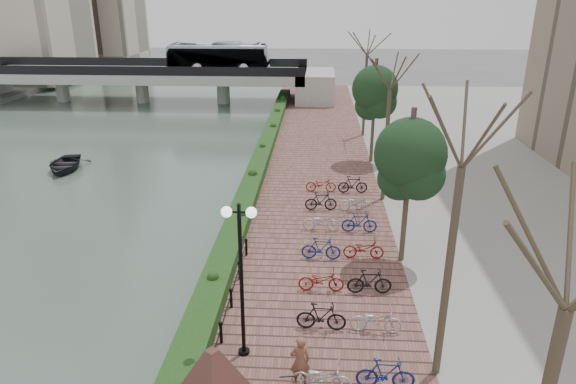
{
  "coord_description": "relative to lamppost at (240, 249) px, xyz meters",
  "views": [
    {
      "loc": [
        4.35,
        -10.56,
        10.91
      ],
      "look_at": [
        2.97,
        12.82,
        2.0
      ],
      "focal_mm": 32.0,
      "sensor_mm": 36.0,
      "label": 1
    }
  ],
  "objects": [
    {
      "name": "river_water",
      "position": [
        -17.2,
        22.46,
        -4.1
      ],
      "size": [
        30.0,
        130.0,
        0.02
      ],
      "primitive_type": "cube",
      "color": "#4A5D54",
      "rests_on": "ground"
    },
    {
      "name": "chain_fence",
      "position": [
        -0.8,
        -0.54,
        -3.26
      ],
      "size": [
        0.1,
        14.1,
        0.7
      ],
      "color": "black",
      "rests_on": "promenade"
    },
    {
      "name": "bicycle_parking",
      "position": [
        3.29,
        6.43,
        -3.14
      ],
      "size": [
        2.4,
        17.32,
        1.0
      ],
      "color": "#B3B4B8",
      "rests_on": "promenade"
    },
    {
      "name": "promenade",
      "position": [
        1.8,
        14.96,
        -3.86
      ],
      "size": [
        8.0,
        75.0,
        0.5
      ],
      "primitive_type": "cube",
      "color": "brown",
      "rests_on": "ground"
    },
    {
      "name": "boat",
      "position": [
        -14.76,
        18.76,
        -3.68
      ],
      "size": [
        3.47,
        4.39,
        0.82
      ],
      "primitive_type": "imported",
      "rotation": [
        0.0,
        0.0,
        0.17
      ],
      "color": "#232228",
      "rests_on": "river_water"
    },
    {
      "name": "pedestrian",
      "position": [
        1.79,
        -1.27,
        -2.81
      ],
      "size": [
        0.65,
        0.5,
        1.6
      ],
      "primitive_type": "imported",
      "rotation": [
        0.0,
        0.0,
        3.36
      ],
      "color": "brown",
      "rests_on": "promenade"
    },
    {
      "name": "bridge",
      "position": [
        -15.41,
        42.46,
        -0.74
      ],
      "size": [
        36.0,
        10.77,
        6.5
      ],
      "color": "#999A95",
      "rests_on": "ground"
    },
    {
      "name": "lamppost",
      "position": [
        0.0,
        0.0,
        0.0
      ],
      "size": [
        1.02,
        0.32,
        5.03
      ],
      "color": "black",
      "rests_on": "promenade"
    },
    {
      "name": "street_trees",
      "position": [
        5.8,
        10.14,
        -0.43
      ],
      "size": [
        3.2,
        37.12,
        6.8
      ],
      "color": "#3A3022",
      "rests_on": "promenade"
    },
    {
      "name": "hedge",
      "position": [
        -1.6,
        17.46,
        -3.31
      ],
      "size": [
        1.1,
        56.0,
        0.6
      ],
      "primitive_type": "cube",
      "color": "#153B16",
      "rests_on": "promenade"
    }
  ]
}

